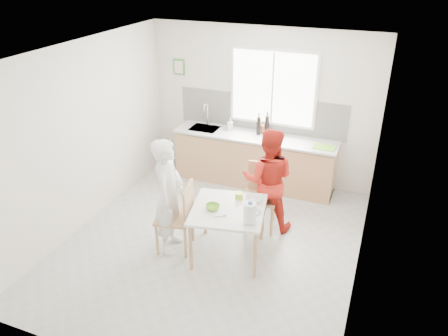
# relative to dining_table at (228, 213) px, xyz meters

# --- Properties ---
(ground) EXTENTS (4.50, 4.50, 0.00)m
(ground) POSITION_rel_dining_table_xyz_m (-0.31, 0.14, -0.65)
(ground) COLOR #B7B7B2
(ground) RESTS_ON ground
(room_shell) EXTENTS (4.50, 4.50, 4.50)m
(room_shell) POSITION_rel_dining_table_xyz_m (-0.31, 0.14, 0.99)
(room_shell) COLOR silver
(room_shell) RESTS_ON ground
(window) EXTENTS (1.50, 0.06, 1.30)m
(window) POSITION_rel_dining_table_xyz_m (-0.11, 2.37, 1.05)
(window) COLOR white
(window) RESTS_ON room_shell
(backsplash) EXTENTS (3.00, 0.02, 0.65)m
(backsplash) POSITION_rel_dining_table_xyz_m (-0.31, 2.38, 0.57)
(backsplash) COLOR white
(backsplash) RESTS_ON room_shell
(picture_frame) EXTENTS (0.22, 0.03, 0.28)m
(picture_frame) POSITION_rel_dining_table_xyz_m (-1.86, 2.37, 1.25)
(picture_frame) COLOR #3D823B
(picture_frame) RESTS_ON room_shell
(kitchen_counter) EXTENTS (2.84, 0.64, 1.37)m
(kitchen_counter) POSITION_rel_dining_table_xyz_m (-0.31, 2.09, -0.24)
(kitchen_counter) COLOR tan
(kitchen_counter) RESTS_ON ground
(dining_table) EXTENTS (1.11, 1.11, 0.73)m
(dining_table) POSITION_rel_dining_table_xyz_m (0.00, 0.00, 0.00)
(dining_table) COLOR white
(dining_table) RESTS_ON ground
(chair_left) EXTENTS (0.54, 0.54, 1.01)m
(chair_left) POSITION_rel_dining_table_xyz_m (-0.66, -0.13, -0.10)
(chair_left) COLOR tan
(chair_left) RESTS_ON ground
(chair_far) EXTENTS (0.54, 0.54, 0.99)m
(chair_far) POSITION_rel_dining_table_xyz_m (0.19, 0.88, -0.11)
(chair_far) COLOR tan
(chair_far) RESTS_ON ground
(person_white) EXTENTS (0.50, 0.67, 1.65)m
(person_white) POSITION_rel_dining_table_xyz_m (-0.79, -0.15, 0.17)
(person_white) COLOR white
(person_white) RESTS_ON ground
(person_red) EXTENTS (0.87, 0.73, 1.58)m
(person_red) POSITION_rel_dining_table_xyz_m (0.30, 0.84, 0.14)
(person_red) COLOR red
(person_red) RESTS_ON ground
(bowl_green) EXTENTS (0.22, 0.22, 0.06)m
(bowl_green) POSITION_rel_dining_table_xyz_m (-0.19, -0.09, 0.10)
(bowl_green) COLOR #71B329
(bowl_green) RESTS_ON dining_table
(bowl_white) EXTENTS (0.28, 0.28, 0.06)m
(bowl_white) POSITION_rel_dining_table_xyz_m (0.25, 0.30, 0.10)
(bowl_white) COLOR silver
(bowl_white) RESTS_ON dining_table
(milk_jug) EXTENTS (0.22, 0.16, 0.28)m
(milk_jug) POSITION_rel_dining_table_xyz_m (0.37, -0.22, 0.23)
(milk_jug) COLOR white
(milk_jug) RESTS_ON dining_table
(green_box) EXTENTS (0.12, 0.12, 0.09)m
(green_box) POSITION_rel_dining_table_xyz_m (0.05, 0.29, 0.12)
(green_box) COLOR #B2D731
(green_box) RESTS_ON dining_table
(spoon) EXTENTS (0.14, 0.09, 0.01)m
(spoon) POSITION_rel_dining_table_xyz_m (-0.04, -0.23, 0.09)
(spoon) COLOR #A5A5AA
(spoon) RESTS_ON dining_table
(cutting_board) EXTENTS (0.37, 0.29, 0.01)m
(cutting_board) POSITION_rel_dining_table_xyz_m (0.89, 2.01, 0.27)
(cutting_board) COLOR #7BD130
(cutting_board) RESTS_ON kitchen_counter
(wine_bottle_a) EXTENTS (0.07, 0.07, 0.32)m
(wine_bottle_a) POSITION_rel_dining_table_xyz_m (-0.27, 2.15, 0.43)
(wine_bottle_a) COLOR black
(wine_bottle_a) RESTS_ON kitchen_counter
(wine_bottle_b) EXTENTS (0.07, 0.07, 0.30)m
(wine_bottle_b) POSITION_rel_dining_table_xyz_m (-0.16, 2.29, 0.42)
(wine_bottle_b) COLOR black
(wine_bottle_b) RESTS_ON kitchen_counter
(jar_amber) EXTENTS (0.06, 0.06, 0.16)m
(jar_amber) POSITION_rel_dining_table_xyz_m (-0.21, 2.21, 0.35)
(jar_amber) COLOR brown
(jar_amber) RESTS_ON kitchen_counter
(soap_bottle) EXTENTS (0.12, 0.12, 0.21)m
(soap_bottle) POSITION_rel_dining_table_xyz_m (-0.80, 2.19, 0.37)
(soap_bottle) COLOR #999999
(soap_bottle) RESTS_ON kitchen_counter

